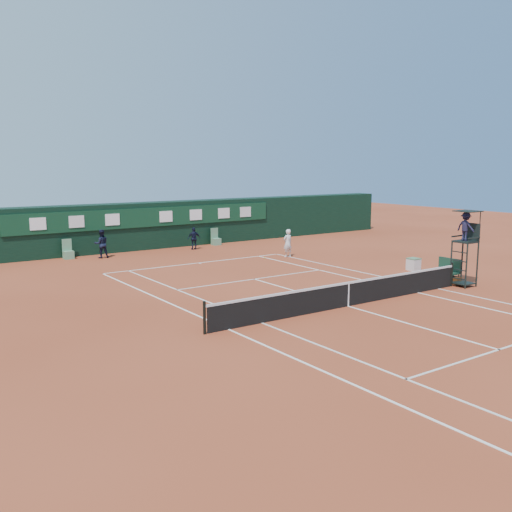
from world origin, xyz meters
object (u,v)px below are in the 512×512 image
at_px(cooler, 414,264).
at_px(player_bench, 447,269).
at_px(umpire_chair, 466,232).
at_px(tennis_net, 348,294).
at_px(player, 288,243).

bearing_deg(cooler, player_bench, -108.57).
distance_m(umpire_chair, cooler, 4.60).
bearing_deg(cooler, tennis_net, -156.23).
relative_size(player_bench, player, 0.72).
height_order(tennis_net, umpire_chair, umpire_chair).
height_order(umpire_chair, player, umpire_chair).
distance_m(player_bench, player, 10.05).
xyz_separation_m(umpire_chair, cooler, (1.27, 3.87, -2.13)).
xyz_separation_m(tennis_net, player, (5.39, 10.70, 0.32)).
xyz_separation_m(tennis_net, cooler, (8.11, 3.57, -0.18)).
distance_m(tennis_net, player, 11.99).
bearing_deg(tennis_net, player_bench, 6.46).
distance_m(tennis_net, cooler, 8.87).
height_order(player_bench, player, player).
height_order(tennis_net, cooler, tennis_net).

